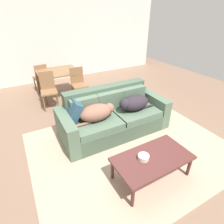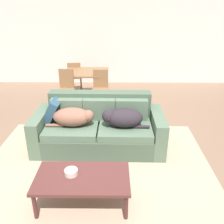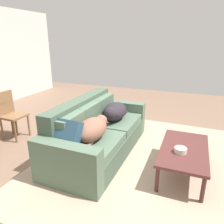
# 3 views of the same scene
# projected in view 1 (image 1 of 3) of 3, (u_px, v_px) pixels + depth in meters

# --- Properties ---
(ground_plane) EXTENTS (10.00, 10.00, 0.00)m
(ground_plane) POSITION_uv_depth(u_px,v_px,m) (114.00, 132.00, 3.89)
(ground_plane) COLOR #7E614E
(back_partition) EXTENTS (8.00, 0.12, 2.70)m
(back_partition) POSITION_uv_depth(u_px,v_px,m) (56.00, 40.00, 6.24)
(back_partition) COLOR silver
(back_partition) RESTS_ON ground
(area_rug) EXTENTS (3.59, 2.91, 0.01)m
(area_rug) POSITION_uv_depth(u_px,v_px,m) (131.00, 147.00, 3.46)
(area_rug) COLOR tan
(area_rug) RESTS_ON ground
(couch) EXTENTS (2.23, 1.01, 0.90)m
(couch) POSITION_uv_depth(u_px,v_px,m) (113.00, 116.00, 3.82)
(couch) COLOR #425645
(couch) RESTS_ON ground
(dog_on_left_cushion) EXTENTS (0.80, 0.39, 0.31)m
(dog_on_left_cushion) POSITION_uv_depth(u_px,v_px,m) (97.00, 112.00, 3.40)
(dog_on_left_cushion) COLOR brown
(dog_on_left_cushion) RESTS_ON couch
(dog_on_right_cushion) EXTENTS (0.78, 0.39, 0.31)m
(dog_on_right_cushion) POSITION_uv_depth(u_px,v_px,m) (134.00, 103.00, 3.73)
(dog_on_right_cushion) COLOR #2A242B
(dog_on_right_cushion) RESTS_ON couch
(throw_pillow_by_left_arm) EXTENTS (0.34, 0.43, 0.43)m
(throw_pillow_by_left_arm) POSITION_uv_depth(u_px,v_px,m) (73.00, 111.00, 3.38)
(throw_pillow_by_left_arm) COLOR #2A4A60
(throw_pillow_by_left_arm) RESTS_ON couch
(coffee_table) EXTENTS (1.16, 0.63, 0.40)m
(coffee_table) POSITION_uv_depth(u_px,v_px,m) (152.00, 159.00, 2.70)
(coffee_table) COLOR #562C29
(coffee_table) RESTS_ON ground
(bowl_on_coffee_table) EXTENTS (0.16, 0.16, 0.07)m
(bowl_on_coffee_table) POSITION_uv_depth(u_px,v_px,m) (144.00, 157.00, 2.63)
(bowl_on_coffee_table) COLOR silver
(bowl_on_coffee_table) RESTS_ON coffee_table
(dining_table) EXTENTS (1.13, 0.98, 0.74)m
(dining_table) POSITION_uv_depth(u_px,v_px,m) (58.00, 73.00, 5.25)
(dining_table) COLOR brown
(dining_table) RESTS_ON ground
(dining_chair_near_left) EXTENTS (0.45, 0.45, 0.93)m
(dining_chair_near_left) POSITION_uv_depth(u_px,v_px,m) (48.00, 88.00, 4.67)
(dining_chair_near_left) COLOR brown
(dining_chair_near_left) RESTS_ON ground
(dining_chair_near_right) EXTENTS (0.41, 0.41, 0.91)m
(dining_chair_near_right) POSITION_uv_depth(u_px,v_px,m) (79.00, 83.00, 5.06)
(dining_chair_near_right) COLOR brown
(dining_chair_near_right) RESTS_ON ground
(dining_chair_far_left) EXTENTS (0.45, 0.45, 0.86)m
(dining_chair_far_left) POSITION_uv_depth(u_px,v_px,m) (41.00, 76.00, 5.59)
(dining_chair_far_left) COLOR brown
(dining_chair_far_left) RESTS_ON ground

